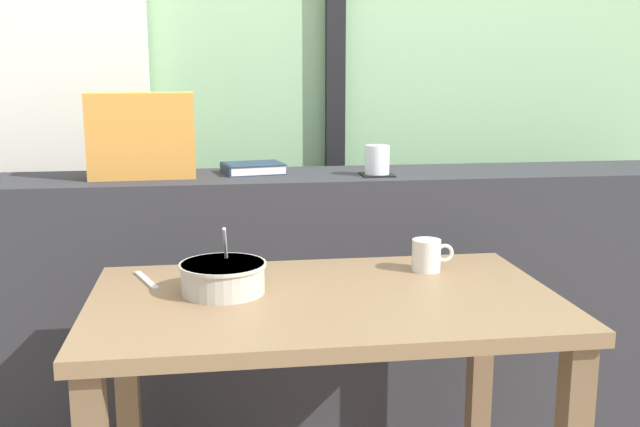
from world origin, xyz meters
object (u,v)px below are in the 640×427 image
Objects in this scene: breakfast_table at (324,340)px; juice_glass at (377,161)px; closed_book at (253,168)px; soup_bowl at (223,278)px; fork_utensil at (146,280)px; throw_pillow at (142,135)px; ceramic_mug at (427,255)px; coaster_square at (377,175)px.

juice_glass is at bearing 66.55° from breakfast_table.
breakfast_table is 12.22× the size of juice_glass.
closed_book reaches higher than soup_bowl.
soup_bowl reaches higher than fork_utensil.
throw_pillow is 0.58m from fork_utensil.
throw_pillow is 0.95m from ceramic_mug.
ceramic_mug is (0.05, -0.42, -0.20)m from juice_glass.
fork_utensil is 1.50× the size of ceramic_mug.
closed_book reaches higher than breakfast_table.
closed_book is 0.70m from ceramic_mug.
juice_glass reaches higher than ceramic_mug.
juice_glass reaches higher than closed_book.
soup_bowl is (-0.49, -0.53, -0.16)m from coaster_square.
juice_glass is 0.43× the size of closed_book.
throw_pillow is (-0.47, 0.66, 0.44)m from breakfast_table.
juice_glass is at bearing 10.29° from fork_utensil.
fork_utensil is (0.04, -0.48, -0.32)m from throw_pillow.
breakfast_table is at bearing -13.19° from soup_bowl.
ceramic_mug reaches higher than breakfast_table.
throw_pillow is 1.88× the size of fork_utensil.
coaster_square is at bearing 10.29° from fork_utensil.
soup_bowl is at bearing -68.89° from throw_pillow.
breakfast_table is 9.81× the size of ceramic_mug.
ceramic_mug is at bearing 30.02° from breakfast_table.
soup_bowl is (-0.49, -0.53, -0.21)m from juice_glass.
throw_pillow is (-0.34, -0.05, 0.11)m from closed_book.
ceramic_mug is (0.43, -0.53, -0.17)m from closed_book.
breakfast_table is 0.74m from juice_glass.
throw_pillow is at bearing 125.61° from breakfast_table.
breakfast_table is 0.48m from fork_utensil.
juice_glass is (0.26, 0.59, 0.36)m from breakfast_table.
ceramic_mug is (0.05, -0.42, -0.16)m from coaster_square.
breakfast_table is 5.31× the size of soup_bowl.
fork_utensil is (-0.30, -0.52, -0.21)m from closed_book.
juice_glass is (0.00, -0.00, 0.04)m from coaster_square.
juice_glass reaches higher than soup_bowl.
closed_book is 0.36m from throw_pillow.
coaster_square is at bearing 90.00° from juice_glass.
throw_pillow is at bearing 174.90° from coaster_square.
fork_utensil is (-0.69, -0.41, -0.20)m from coaster_square.
soup_bowl is (-0.11, -0.65, -0.18)m from closed_book.
throw_pillow is 1.53× the size of soup_bowl.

